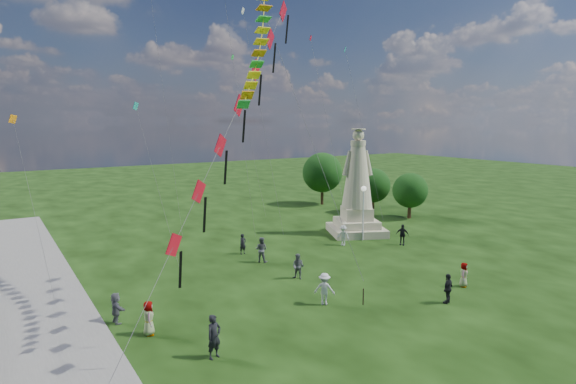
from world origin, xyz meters
TOP-DOWN VIEW (x-y plane):
  - waterfront at (-15.24, 8.99)m, footprint 200.00×200.00m
  - statue at (10.76, 15.59)m, footprint 5.83×5.83m
  - lamppost at (9.72, 13.59)m, footprint 0.41×0.41m
  - tree_row at (17.97, 24.77)m, footprint 6.53×15.18m
  - person_0 at (-8.42, 1.91)m, footprint 0.77×0.61m
  - person_1 at (-0.05, 8.33)m, footprint 0.81×0.90m
  - person_2 at (-1.16, 4.17)m, footprint 1.18×1.17m
  - person_3 at (4.44, 0.79)m, footprint 1.05×0.74m
  - person_4 at (7.33, 2.02)m, footprint 0.82×0.71m
  - person_5 at (-10.98, 7.58)m, footprint 0.74×1.46m
  - person_6 at (-0.34, 15.14)m, footprint 0.59×0.44m
  - person_7 at (-0.19, 12.69)m, footprint 0.94×0.99m
  - person_8 at (7.36, 13.18)m, footprint 0.93×1.15m
  - person_9 at (11.33, 10.82)m, footprint 0.97×1.07m
  - person_10 at (-10.04, 5.47)m, footprint 0.64×0.86m
  - red_kite_train at (-5.83, 4.63)m, footprint 12.65×9.35m
  - small_kites at (2.70, 23.14)m, footprint 30.50×18.78m

SIDE VIEW (x-z plane):
  - waterfront at x=-15.24m, z-range -0.82..0.69m
  - person_4 at x=7.33m, z-range 0.00..1.44m
  - person_6 at x=-0.34m, z-range 0.00..1.50m
  - person_5 at x=-10.98m, z-range 0.00..1.51m
  - person_1 at x=-0.05m, z-range 0.00..1.57m
  - person_10 at x=-10.04m, z-range 0.00..1.58m
  - person_8 at x=7.36m, z-range 0.00..1.58m
  - person_3 at x=4.44m, z-range 0.00..1.62m
  - person_9 at x=11.33m, z-range 0.00..1.64m
  - person_2 at x=-1.16m, z-range 0.00..1.70m
  - person_7 at x=-0.19m, z-range 0.00..1.74m
  - person_0 at x=-8.42m, z-range 0.00..1.83m
  - lamppost at x=9.72m, z-range 0.98..5.41m
  - tree_row at x=17.97m, z-range 0.30..6.31m
  - statue at x=10.76m, z-range -1.10..7.86m
  - red_kite_train at x=-5.83m, z-range 1.94..17.95m
  - small_kites at x=2.70m, z-range 0.80..28.41m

